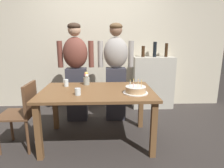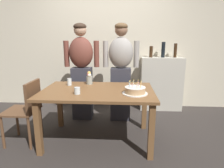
# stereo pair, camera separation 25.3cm
# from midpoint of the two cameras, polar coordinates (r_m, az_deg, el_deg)

# --- Properties ---
(ground_plane) EXTENTS (10.00, 10.00, 0.00)m
(ground_plane) POSITION_cam_midpoint_polar(r_m,az_deg,el_deg) (2.91, -6.69, -16.10)
(ground_plane) COLOR #332D2B
(back_wall) EXTENTS (5.20, 0.10, 2.60)m
(back_wall) POSITION_cam_midpoint_polar(r_m,az_deg,el_deg) (4.08, -5.58, 11.62)
(back_wall) COLOR beige
(back_wall) RESTS_ON ground_plane
(dining_table) EXTENTS (1.50, 0.96, 0.74)m
(dining_table) POSITION_cam_midpoint_polar(r_m,az_deg,el_deg) (2.65, -7.07, -3.91)
(dining_table) COLOR brown
(dining_table) RESTS_ON ground_plane
(birthday_cake) EXTENTS (0.32, 0.32, 0.17)m
(birthday_cake) POSITION_cam_midpoint_polar(r_m,az_deg,el_deg) (2.46, 4.02, -1.78)
(birthday_cake) COLOR white
(birthday_cake) RESTS_ON dining_table
(water_glass_near) EXTENTS (0.07, 0.07, 0.09)m
(water_glass_near) POSITION_cam_midpoint_polar(r_m,az_deg,el_deg) (2.44, -12.95, -2.23)
(water_glass_near) COLOR silver
(water_glass_near) RESTS_ON dining_table
(water_glass_far) EXTENTS (0.06, 0.06, 0.10)m
(water_glass_far) POSITION_cam_midpoint_polar(r_m,az_deg,el_deg) (2.91, -15.72, 0.29)
(water_glass_far) COLOR silver
(water_glass_far) RESTS_ON dining_table
(flower_vase) EXTENTS (0.09, 0.09, 0.20)m
(flower_vase) POSITION_cam_midpoint_polar(r_m,az_deg,el_deg) (2.93, -9.99, 1.54)
(flower_vase) COLOR #999E93
(flower_vase) RESTS_ON dining_table
(person_man_bearded) EXTENTS (0.61, 0.27, 1.66)m
(person_man_bearded) POSITION_cam_midpoint_polar(r_m,az_deg,el_deg) (3.39, -12.60, 3.74)
(person_man_bearded) COLOR #33333D
(person_man_bearded) RESTS_ON ground_plane
(person_woman_cardigan) EXTENTS (0.61, 0.27, 1.66)m
(person_woman_cardigan) POSITION_cam_midpoint_polar(r_m,az_deg,el_deg) (3.34, -1.07, 3.91)
(person_woman_cardigan) COLOR #33333D
(person_woman_cardigan) RESTS_ON ground_plane
(dining_chair) EXTENTS (0.42, 0.42, 0.87)m
(dining_chair) POSITION_cam_midpoint_polar(r_m,az_deg,el_deg) (2.82, -26.86, -6.94)
(dining_chair) COLOR brown
(dining_chair) RESTS_ON ground_plane
(shelf_cabinet) EXTENTS (0.81, 0.30, 1.35)m
(shelf_cabinet) POSITION_cam_midpoint_polar(r_m,az_deg,el_deg) (4.05, 10.22, 0.50)
(shelf_cabinet) COLOR beige
(shelf_cabinet) RESTS_ON ground_plane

